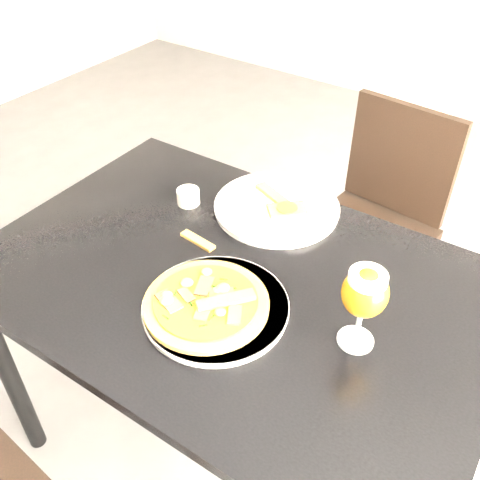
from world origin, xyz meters
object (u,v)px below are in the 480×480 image
Objects in this scene: pizza at (207,302)px; chair_far at (376,219)px; dining_table at (233,302)px; beer_glass at (365,293)px.

chair_far is at bearing 86.60° from pizza.
pizza is at bearing -87.49° from chair_far.
dining_table is 0.17m from pizza.
dining_table is at bearing 98.83° from pizza.
chair_far reaches higher than pizza.
chair_far is 3.16× the size of pizza.
chair_far is 4.53× the size of beer_glass.
chair_far is 0.92m from beer_glass.
chair_far is at bearing 83.64° from dining_table.
beer_glass reaches higher than chair_far.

